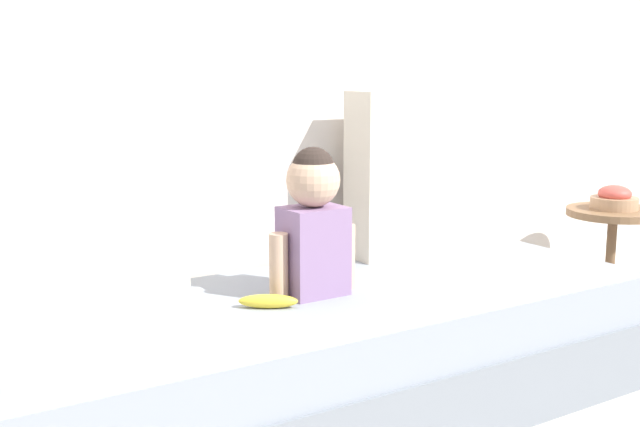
{
  "coord_description": "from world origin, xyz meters",
  "views": [
    {
      "loc": [
        -1.23,
        -1.93,
        1.06
      ],
      "look_at": [
        -0.01,
        0.0,
        0.64
      ],
      "focal_mm": 44.43,
      "sensor_mm": 36.0,
      "label": 1
    }
  ],
  "objects_px": {
    "couch": "(322,357)",
    "throw_pillow_left": "(88,218)",
    "banana": "(268,301)",
    "side_table": "(612,235)",
    "throw_pillow_right": "(416,172)",
    "toddler": "(313,220)",
    "fruit_bowl": "(614,199)"
  },
  "relations": [
    {
      "from": "couch",
      "to": "throw_pillow_left",
      "type": "relative_size",
      "value": 3.99
    },
    {
      "from": "throw_pillow_left",
      "to": "banana",
      "type": "xyz_separation_m",
      "value": [
        0.4,
        -0.33,
        -0.23
      ]
    },
    {
      "from": "banana",
      "to": "side_table",
      "type": "relative_size",
      "value": 0.36
    },
    {
      "from": "throw_pillow_right",
      "to": "throw_pillow_left",
      "type": "bearing_deg",
      "value": 180.0
    },
    {
      "from": "couch",
      "to": "side_table",
      "type": "height_order",
      "value": "side_table"
    },
    {
      "from": "throw_pillow_right",
      "to": "toddler",
      "type": "relative_size",
      "value": 1.33
    },
    {
      "from": "couch",
      "to": "banana",
      "type": "xyz_separation_m",
      "value": [
        -0.2,
        -0.03,
        0.22
      ]
    },
    {
      "from": "throw_pillow_left",
      "to": "fruit_bowl",
      "type": "height_order",
      "value": "throw_pillow_left"
    },
    {
      "from": "throw_pillow_left",
      "to": "fruit_bowl",
      "type": "xyz_separation_m",
      "value": [
        2.14,
        -0.15,
        -0.11
      ]
    },
    {
      "from": "side_table",
      "to": "fruit_bowl",
      "type": "bearing_deg",
      "value": -172.87
    },
    {
      "from": "toddler",
      "to": "banana",
      "type": "xyz_separation_m",
      "value": [
        -0.18,
        -0.05,
        -0.21
      ]
    },
    {
      "from": "throw_pillow_right",
      "to": "banana",
      "type": "distance_m",
      "value": 0.91
    },
    {
      "from": "toddler",
      "to": "fruit_bowl",
      "type": "xyz_separation_m",
      "value": [
        1.56,
        0.13,
        -0.09
      ]
    },
    {
      "from": "side_table",
      "to": "fruit_bowl",
      "type": "distance_m",
      "value": 0.15
    },
    {
      "from": "couch",
      "to": "throw_pillow_right",
      "type": "relative_size",
      "value": 3.69
    },
    {
      "from": "throw_pillow_left",
      "to": "side_table",
      "type": "relative_size",
      "value": 1.15
    },
    {
      "from": "throw_pillow_right",
      "to": "side_table",
      "type": "height_order",
      "value": "throw_pillow_right"
    },
    {
      "from": "throw_pillow_left",
      "to": "banana",
      "type": "height_order",
      "value": "throw_pillow_left"
    },
    {
      "from": "banana",
      "to": "toddler",
      "type": "bearing_deg",
      "value": 15.93
    },
    {
      "from": "throw_pillow_right",
      "to": "banana",
      "type": "relative_size",
      "value": 3.49
    },
    {
      "from": "banana",
      "to": "throw_pillow_left",
      "type": "bearing_deg",
      "value": 140.5
    },
    {
      "from": "side_table",
      "to": "couch",
      "type": "bearing_deg",
      "value": -174.34
    },
    {
      "from": "throw_pillow_left",
      "to": "toddler",
      "type": "distance_m",
      "value": 0.65
    },
    {
      "from": "throw_pillow_left",
      "to": "throw_pillow_right",
      "type": "height_order",
      "value": "throw_pillow_right"
    },
    {
      "from": "throw_pillow_left",
      "to": "throw_pillow_right",
      "type": "relative_size",
      "value": 0.92
    },
    {
      "from": "couch",
      "to": "side_table",
      "type": "relative_size",
      "value": 4.58
    },
    {
      "from": "couch",
      "to": "throw_pillow_right",
      "type": "xyz_separation_m",
      "value": [
        0.6,
        0.3,
        0.49
      ]
    },
    {
      "from": "couch",
      "to": "throw_pillow_right",
      "type": "distance_m",
      "value": 0.83
    },
    {
      "from": "side_table",
      "to": "banana",
      "type": "bearing_deg",
      "value": -174.1
    },
    {
      "from": "couch",
      "to": "side_table",
      "type": "distance_m",
      "value": 1.56
    },
    {
      "from": "couch",
      "to": "throw_pillow_left",
      "type": "xyz_separation_m",
      "value": [
        -0.6,
        0.3,
        0.44
      ]
    },
    {
      "from": "side_table",
      "to": "fruit_bowl",
      "type": "xyz_separation_m",
      "value": [
        -0.0,
        -0.0,
        0.15
      ]
    }
  ]
}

